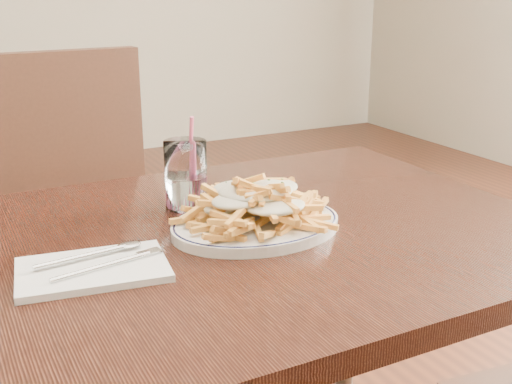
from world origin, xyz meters
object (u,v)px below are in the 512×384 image
loaded_fries (256,198)px  water_glass (186,179)px  fries_plate (256,225)px  chair_far (43,221)px  table (213,278)px

loaded_fries → water_glass: 0.18m
fries_plate → loaded_fries: size_ratio=1.19×
water_glass → chair_far: bearing=109.6°
table → chair_far: size_ratio=1.18×
table → fries_plate: 0.12m
fries_plate → water_glass: (-0.06, 0.17, 0.05)m
chair_far → water_glass: 0.62m
table → loaded_fries: loaded_fries is taller
loaded_fries → water_glass: bearing=109.7°
table → fries_plate: bearing=-8.7°
table → water_glass: 0.21m
water_glass → fries_plate: bearing=-70.3°
chair_far → loaded_fries: (0.25, -0.71, 0.24)m
table → water_glass: bearing=84.0°
fries_plate → water_glass: water_glass is taller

